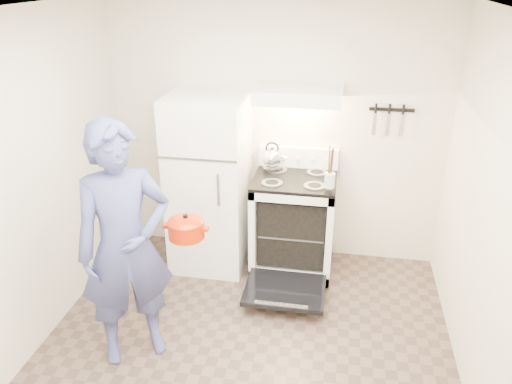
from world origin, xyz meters
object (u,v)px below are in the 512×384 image
stove_body (293,225)px  dutch_oven (186,230)px  refrigerator (209,183)px  tea_kettle (272,157)px  person (125,247)px

stove_body → dutch_oven: dutch_oven is taller
stove_body → dutch_oven: 1.42m
stove_body → dutch_oven: bearing=-121.1°
refrigerator → tea_kettle: refrigerator is taller
refrigerator → stove_body: bearing=1.8°
refrigerator → person: size_ratio=0.92×
stove_body → person: size_ratio=0.50×
dutch_oven → refrigerator: bearing=96.5°
tea_kettle → refrigerator: bearing=-163.6°
refrigerator → person: person is taller
stove_body → tea_kettle: bearing=148.9°
refrigerator → dutch_oven: (0.13, -1.11, 0.11)m
refrigerator → tea_kettle: size_ratio=5.99×
tea_kettle → person: bearing=-117.9°
refrigerator → dutch_oven: refrigerator is taller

